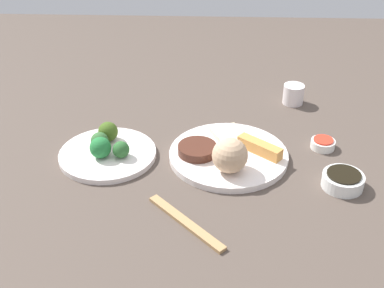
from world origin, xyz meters
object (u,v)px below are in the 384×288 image
object	(u,v)px
broccoli_plate	(108,154)
sauce_ramekin_sweet_and_sour	(323,144)
teacup	(293,94)
main_plate	(228,155)
soy_sauce_bowl	(343,181)
chopsticks_pair	(186,222)

from	to	relation	value
broccoli_plate	sauce_ramekin_sweet_and_sour	size ratio (longest dim) A/B	3.92
broccoli_plate	teacup	xyz separation A→B (m)	(0.49, 0.30, 0.02)
main_plate	soy_sauce_bowl	size ratio (longest dim) A/B	3.12
teacup	soy_sauce_bowl	bearing A→B (deg)	-81.66
soy_sauce_bowl	main_plate	bearing A→B (deg)	157.32
sauce_ramekin_sweet_and_sour	teacup	size ratio (longest dim) A/B	1.02
main_plate	broccoli_plate	bearing A→B (deg)	-179.23
sauce_ramekin_sweet_and_sour	main_plate	bearing A→B (deg)	-166.81
broccoli_plate	soy_sauce_bowl	size ratio (longest dim) A/B	2.55
main_plate	sauce_ramekin_sweet_and_sour	xyz separation A→B (m)	(0.24, 0.06, 0.00)
soy_sauce_bowl	chopsticks_pair	world-z (taller)	soy_sauce_bowl
teacup	main_plate	bearing A→B (deg)	-123.07
broccoli_plate	teacup	size ratio (longest dim) A/B	3.99
soy_sauce_bowl	teacup	world-z (taller)	teacup
sauce_ramekin_sweet_and_sour	chopsticks_pair	distance (m)	0.45
broccoli_plate	teacup	world-z (taller)	teacup
main_plate	sauce_ramekin_sweet_and_sour	distance (m)	0.25
broccoli_plate	sauce_ramekin_sweet_and_sour	world-z (taller)	sauce_ramekin_sweet_and_sour
broccoli_plate	sauce_ramekin_sweet_and_sour	xyz separation A→B (m)	(0.54, 0.06, 0.00)
soy_sauce_bowl	teacup	xyz separation A→B (m)	(-0.06, 0.41, 0.01)
broccoli_plate	main_plate	bearing A→B (deg)	0.77
main_plate	teacup	world-z (taller)	teacup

